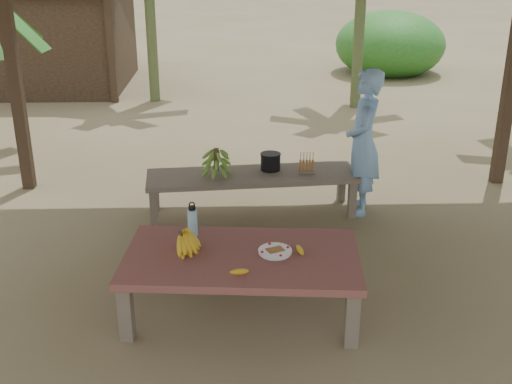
{
  "coord_description": "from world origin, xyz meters",
  "views": [
    {
      "loc": [
        -0.36,
        -4.87,
        2.77
      ],
      "look_at": [
        -0.19,
        0.05,
        0.8
      ],
      "focal_mm": 45.0,
      "sensor_mm": 36.0,
      "label": 1
    }
  ],
  "objects_px": {
    "ripe_banana_bunch": "(181,241)",
    "water_flask": "(192,221)",
    "bench": "(252,179)",
    "woman": "(363,143)",
    "work_table": "(242,262)",
    "cooking_pot": "(271,162)",
    "plate": "(275,252)"
  },
  "relations": [
    {
      "from": "ripe_banana_bunch",
      "to": "water_flask",
      "type": "relative_size",
      "value": 0.97
    },
    {
      "from": "bench",
      "to": "woman",
      "type": "relative_size",
      "value": 1.45
    },
    {
      "from": "work_table",
      "to": "water_flask",
      "type": "distance_m",
      "value": 0.56
    },
    {
      "from": "bench",
      "to": "water_flask",
      "type": "distance_m",
      "value": 1.67
    },
    {
      "from": "bench",
      "to": "ripe_banana_bunch",
      "type": "relative_size",
      "value": 7.82
    },
    {
      "from": "work_table",
      "to": "cooking_pot",
      "type": "distance_m",
      "value": 2.08
    },
    {
      "from": "ripe_banana_bunch",
      "to": "woman",
      "type": "distance_m",
      "value": 2.58
    },
    {
      "from": "woman",
      "to": "ripe_banana_bunch",
      "type": "bearing_deg",
      "value": -33.89
    },
    {
      "from": "work_table",
      "to": "water_flask",
      "type": "height_order",
      "value": "water_flask"
    },
    {
      "from": "plate",
      "to": "ripe_banana_bunch",
      "type": "bearing_deg",
      "value": 174.16
    },
    {
      "from": "plate",
      "to": "cooking_pot",
      "type": "height_order",
      "value": "cooking_pot"
    },
    {
      "from": "cooking_pot",
      "to": "ripe_banana_bunch",
      "type": "bearing_deg",
      "value": -112.27
    },
    {
      "from": "ripe_banana_bunch",
      "to": "cooking_pot",
      "type": "bearing_deg",
      "value": 67.73
    },
    {
      "from": "woman",
      "to": "cooking_pot",
      "type": "bearing_deg",
      "value": -86.16
    },
    {
      "from": "cooking_pot",
      "to": "plate",
      "type": "bearing_deg",
      "value": -92.19
    },
    {
      "from": "bench",
      "to": "plate",
      "type": "relative_size",
      "value": 8.6
    },
    {
      "from": "work_table",
      "to": "bench",
      "type": "height_order",
      "value": "work_table"
    },
    {
      "from": "woman",
      "to": "water_flask",
      "type": "bearing_deg",
      "value": -37.18
    },
    {
      "from": "bench",
      "to": "cooking_pot",
      "type": "xyz_separation_m",
      "value": [
        0.2,
        0.12,
        0.14
      ]
    },
    {
      "from": "work_table",
      "to": "plate",
      "type": "distance_m",
      "value": 0.27
    },
    {
      "from": "cooking_pot",
      "to": "woman",
      "type": "xyz_separation_m",
      "value": [
        0.96,
        -0.09,
        0.23
      ]
    },
    {
      "from": "water_flask",
      "to": "ripe_banana_bunch",
      "type": "bearing_deg",
      "value": -105.62
    },
    {
      "from": "work_table",
      "to": "woman",
      "type": "xyz_separation_m",
      "value": [
        1.29,
        1.95,
        0.34
      ]
    },
    {
      "from": "bench",
      "to": "ripe_banana_bunch",
      "type": "distance_m",
      "value": 1.95
    },
    {
      "from": "bench",
      "to": "woman",
      "type": "bearing_deg",
      "value": -3.86
    },
    {
      "from": "water_flask",
      "to": "plate",
      "type": "bearing_deg",
      "value": -28.35
    },
    {
      "from": "work_table",
      "to": "plate",
      "type": "relative_size",
      "value": 7.19
    },
    {
      "from": "cooking_pot",
      "to": "water_flask",
      "type": "bearing_deg",
      "value": -113.3
    },
    {
      "from": "bench",
      "to": "woman",
      "type": "height_order",
      "value": "woman"
    },
    {
      "from": "plate",
      "to": "bench",
      "type": "bearing_deg",
      "value": 93.6
    },
    {
      "from": "work_table",
      "to": "woman",
      "type": "distance_m",
      "value": 2.37
    },
    {
      "from": "plate",
      "to": "water_flask",
      "type": "relative_size",
      "value": 0.88
    }
  ]
}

